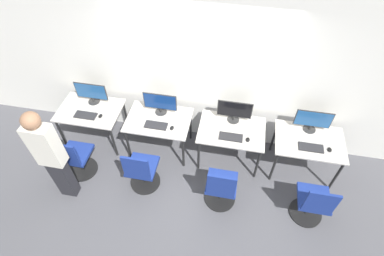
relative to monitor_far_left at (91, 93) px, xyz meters
The scene contains 23 objects.
ground_plane 2.09m from the monitor_far_left, 17.51° to the right, with size 20.00×20.00×0.00m, color #4C4C51.
wall_back 1.87m from the monitor_far_left, ahead, with size 12.00×0.05×2.80m.
desk_far_left 0.35m from the monitor_far_left, 90.00° to the right, with size 1.04×0.72×0.72m.
monitor_far_left is the anchor object (origin of this frame).
keyboard_far_left 0.40m from the monitor_far_left, 90.00° to the right, with size 0.36×0.16×0.02m.
mouse_far_left 0.45m from the monitor_far_left, 52.25° to the right, with size 0.06×0.09×0.03m.
office_chair_far_left 1.12m from the monitor_far_left, 89.19° to the right, with size 0.48×0.48×0.91m.
person_far_left 1.34m from the monitor_far_left, 89.90° to the right, with size 0.36×0.23×1.75m.
desk_left 1.24m from the monitor_far_left, ahead, with size 1.04×0.72×0.72m.
monitor_left 1.19m from the monitor_far_left, ahead, with size 0.54×0.19×0.38m.
keyboard_left 1.25m from the monitor_far_left, 16.15° to the right, with size 0.36×0.16×0.02m.
mouse_left 1.51m from the monitor_far_left, 13.85° to the right, with size 0.06×0.09×0.03m.
office_chair_left 1.60m from the monitor_far_left, 42.13° to the right, with size 0.48×0.48×0.91m.
desk_right 2.41m from the monitor_far_left, ahead, with size 1.04×0.72×0.72m.
monitor_right 2.38m from the monitor_far_left, ahead, with size 0.54×0.19×0.38m.
keyboard_right 2.42m from the monitor_far_left, ahead, with size 0.36×0.16×0.02m.
mouse_right 2.67m from the monitor_far_left, ahead, with size 0.06×0.09×0.03m.
office_chair_right 2.63m from the monitor_far_left, 24.66° to the right, with size 0.48×0.48×0.91m.
desk_far_right 3.59m from the monitor_far_left, ahead, with size 1.04×0.72×0.72m.
monitor_far_right 3.57m from the monitor_far_left, ahead, with size 0.54×0.19×0.38m.
keyboard_far_right 3.59m from the monitor_far_left, ahead, with size 0.36×0.16×0.02m.
mouse_far_right 3.85m from the monitor_far_left, ahead, with size 0.06×0.09×0.03m.
office_chair_far_right 3.84m from the monitor_far_left, 16.51° to the right, with size 0.48×0.48×0.91m.
Camera 1 is at (0.57, -2.82, 4.22)m, focal length 28.00 mm.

